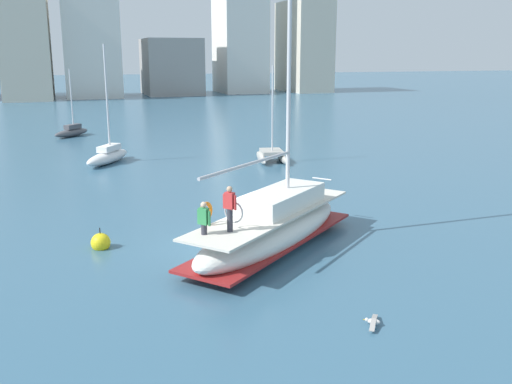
% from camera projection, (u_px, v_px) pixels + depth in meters
% --- Properties ---
extents(ground_plane, '(400.00, 400.00, 0.00)m').
position_uv_depth(ground_plane, '(223.00, 248.00, 22.22)').
color(ground_plane, '#38607A').
extents(main_sailboat, '(8.85, 8.07, 14.18)m').
position_uv_depth(main_sailboat, '(273.00, 226.00, 21.97)').
color(main_sailboat, white).
rests_on(main_sailboat, ground).
extents(moored_sloop_near, '(3.54, 3.80, 6.01)m').
position_uv_depth(moored_sloop_near, '(72.00, 131.00, 52.18)').
color(moored_sloop_near, '#4C4C51').
rests_on(moored_sloop_near, ground).
extents(moored_sloop_far, '(3.79, 4.97, 7.99)m').
position_uv_depth(moored_sloop_far, '(108.00, 155.00, 39.33)').
color(moored_sloop_far, white).
rests_on(moored_sloop_far, ground).
extents(moored_catamaran, '(2.52, 4.11, 6.59)m').
position_uv_depth(moored_catamaran, '(272.00, 155.00, 39.82)').
color(moored_catamaran, '#B7B2A8').
rests_on(moored_catamaran, ground).
extents(seagull, '(0.72, 0.95, 0.17)m').
position_uv_depth(seagull, '(373.00, 321.00, 15.82)').
color(seagull, silver).
rests_on(seagull, ground).
extents(mooring_buoy, '(0.75, 0.75, 0.98)m').
position_uv_depth(mooring_buoy, '(101.00, 243.00, 22.13)').
color(mooring_buoy, yellow).
rests_on(mooring_buoy, ground).
extents(waterfront_buildings, '(87.25, 21.99, 27.66)m').
position_uv_depth(waterfront_buildings, '(61.00, 30.00, 98.43)').
color(waterfront_buildings, '#C6AD8E').
rests_on(waterfront_buildings, ground).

